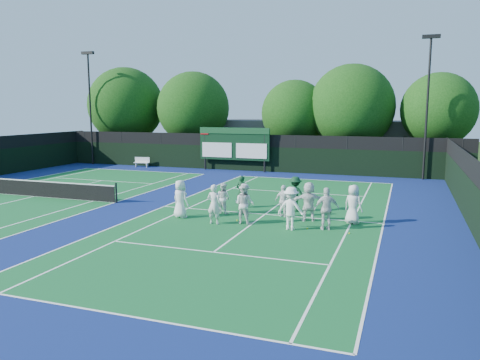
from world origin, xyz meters
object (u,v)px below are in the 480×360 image
(scoreboard, at_px, (234,144))
(bench, at_px, (142,162))
(tennis_net, at_px, (34,188))
(coach_left, at_px, (242,192))

(scoreboard, xyz_separation_m, bench, (-8.56, -0.22, -1.73))
(scoreboard, height_order, bench, scoreboard)
(scoreboard, relative_size, tennis_net, 0.53)
(tennis_net, distance_m, bench, 14.45)
(tennis_net, xyz_separation_m, coach_left, (12.41, 1.13, 0.34))
(scoreboard, height_order, tennis_net, scoreboard)
(scoreboard, distance_m, bench, 8.74)
(scoreboard, xyz_separation_m, tennis_net, (-6.99, -14.59, -1.70))
(bench, bearing_deg, scoreboard, 1.50)
(tennis_net, xyz_separation_m, bench, (-1.57, 14.36, -0.03))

